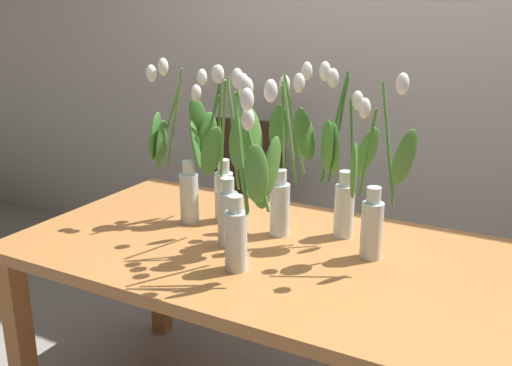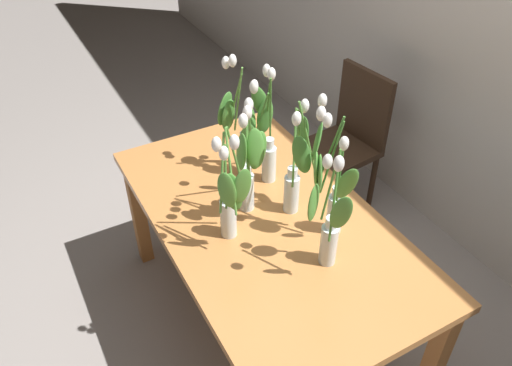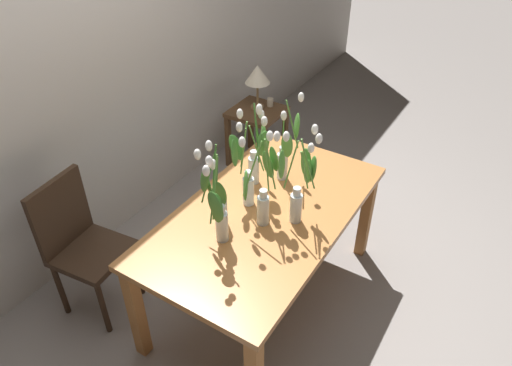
{
  "view_description": "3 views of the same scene",
  "coord_description": "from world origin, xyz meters",
  "px_view_note": "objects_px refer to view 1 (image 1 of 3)",
  "views": [
    {
      "loc": [
        0.8,
        -1.51,
        1.48
      ],
      "look_at": [
        -0.05,
        0.05,
        0.93
      ],
      "focal_mm": 39.64,
      "sensor_mm": 36.0,
      "label": 1
    },
    {
      "loc": [
        1.43,
        -0.84,
        2.23
      ],
      "look_at": [
        -0.03,
        -0.03,
        0.92
      ],
      "focal_mm": 35.59,
      "sensor_mm": 36.0,
      "label": 2
    },
    {
      "loc": [
        -1.84,
        -1.09,
        2.5
      ],
      "look_at": [
        0.02,
        0.07,
        0.9
      ],
      "focal_mm": 33.27,
      "sensor_mm": 36.0,
      "label": 3
    }
  ],
  "objects_px": {
    "tulip_vase_1": "(286,171)",
    "tulip_vase_2": "(245,196)",
    "tulip_vase_4": "(343,178)",
    "dining_table": "(260,271)",
    "tulip_vase_6": "(231,181)",
    "tulip_vase_3": "(374,204)",
    "tulip_vase_5": "(215,164)",
    "tulip_vase_0": "(179,173)",
    "dining_chair": "(242,199)"
  },
  "relations": [
    {
      "from": "tulip_vase_3",
      "to": "tulip_vase_6",
      "type": "relative_size",
      "value": 1.01
    },
    {
      "from": "tulip_vase_2",
      "to": "dining_table",
      "type": "bearing_deg",
      "value": 104.9
    },
    {
      "from": "dining_chair",
      "to": "tulip_vase_6",
      "type": "bearing_deg",
      "value": -61.87
    },
    {
      "from": "tulip_vase_2",
      "to": "tulip_vase_6",
      "type": "height_order",
      "value": "tulip_vase_6"
    },
    {
      "from": "tulip_vase_1",
      "to": "tulip_vase_4",
      "type": "height_order",
      "value": "tulip_vase_4"
    },
    {
      "from": "tulip_vase_1",
      "to": "tulip_vase_0",
      "type": "bearing_deg",
      "value": -168.45
    },
    {
      "from": "tulip_vase_6",
      "to": "dining_chair",
      "type": "height_order",
      "value": "tulip_vase_6"
    },
    {
      "from": "dining_table",
      "to": "tulip_vase_3",
      "type": "distance_m",
      "value": 0.45
    },
    {
      "from": "tulip_vase_5",
      "to": "tulip_vase_3",
      "type": "bearing_deg",
      "value": -7.2
    },
    {
      "from": "tulip_vase_1",
      "to": "tulip_vase_3",
      "type": "distance_m",
      "value": 0.34
    },
    {
      "from": "tulip_vase_5",
      "to": "dining_chair",
      "type": "distance_m",
      "value": 0.97
    },
    {
      "from": "tulip_vase_2",
      "to": "dining_chair",
      "type": "relative_size",
      "value": 0.61
    },
    {
      "from": "dining_table",
      "to": "tulip_vase_0",
      "type": "height_order",
      "value": "tulip_vase_0"
    },
    {
      "from": "tulip_vase_3",
      "to": "tulip_vase_6",
      "type": "height_order",
      "value": "tulip_vase_3"
    },
    {
      "from": "tulip_vase_1",
      "to": "tulip_vase_2",
      "type": "xyz_separation_m",
      "value": [
        0.03,
        -0.33,
        0.01
      ]
    },
    {
      "from": "tulip_vase_5",
      "to": "tulip_vase_6",
      "type": "distance_m",
      "value": 0.25
    },
    {
      "from": "tulip_vase_5",
      "to": "tulip_vase_6",
      "type": "xyz_separation_m",
      "value": [
        0.18,
        -0.18,
        0.01
      ]
    },
    {
      "from": "tulip_vase_1",
      "to": "dining_table",
      "type": "bearing_deg",
      "value": -99.98
    },
    {
      "from": "dining_chair",
      "to": "tulip_vase_3",
      "type": "bearing_deg",
      "value": -42.35
    },
    {
      "from": "tulip_vase_4",
      "to": "tulip_vase_5",
      "type": "bearing_deg",
      "value": -175.35
    },
    {
      "from": "tulip_vase_6",
      "to": "tulip_vase_3",
      "type": "bearing_deg",
      "value": 13.26
    },
    {
      "from": "tulip_vase_1",
      "to": "tulip_vase_5",
      "type": "xyz_separation_m",
      "value": [
        -0.29,
        0.01,
        -0.01
      ]
    },
    {
      "from": "tulip_vase_0",
      "to": "tulip_vase_1",
      "type": "height_order",
      "value": "tulip_vase_0"
    },
    {
      "from": "tulip_vase_6",
      "to": "tulip_vase_4",
      "type": "bearing_deg",
      "value": 36.57
    },
    {
      "from": "tulip_vase_5",
      "to": "tulip_vase_0",
      "type": "bearing_deg",
      "value": -138.53
    },
    {
      "from": "tulip_vase_4",
      "to": "dining_table",
      "type": "bearing_deg",
      "value": -138.87
    },
    {
      "from": "tulip_vase_3",
      "to": "dining_chair",
      "type": "bearing_deg",
      "value": 137.65
    },
    {
      "from": "dining_table",
      "to": "tulip_vase_5",
      "type": "bearing_deg",
      "value": 151.29
    },
    {
      "from": "tulip_vase_4",
      "to": "tulip_vase_6",
      "type": "height_order",
      "value": "tulip_vase_4"
    },
    {
      "from": "tulip_vase_5",
      "to": "tulip_vase_4",
      "type": "bearing_deg",
      "value": 4.65
    },
    {
      "from": "tulip_vase_1",
      "to": "tulip_vase_2",
      "type": "relative_size",
      "value": 1.02
    },
    {
      "from": "tulip_vase_3",
      "to": "tulip_vase_4",
      "type": "height_order",
      "value": "tulip_vase_4"
    },
    {
      "from": "tulip_vase_3",
      "to": "dining_chair",
      "type": "xyz_separation_m",
      "value": [
        -0.96,
        0.88,
        -0.4
      ]
    },
    {
      "from": "tulip_vase_0",
      "to": "tulip_vase_4",
      "type": "relative_size",
      "value": 0.99
    },
    {
      "from": "dining_chair",
      "to": "dining_table",
      "type": "bearing_deg",
      "value": -57.09
    },
    {
      "from": "tulip_vase_1",
      "to": "tulip_vase_2",
      "type": "distance_m",
      "value": 0.33
    },
    {
      "from": "tulip_vase_2",
      "to": "tulip_vase_6",
      "type": "distance_m",
      "value": 0.2
    },
    {
      "from": "tulip_vase_5",
      "to": "dining_table",
      "type": "bearing_deg",
      "value": -28.71
    },
    {
      "from": "tulip_vase_1",
      "to": "tulip_vase_6",
      "type": "bearing_deg",
      "value": -122.48
    },
    {
      "from": "tulip_vase_1",
      "to": "tulip_vase_6",
      "type": "xyz_separation_m",
      "value": [
        -0.11,
        -0.17,
        -0.0
      ]
    },
    {
      "from": "tulip_vase_2",
      "to": "tulip_vase_4",
      "type": "height_order",
      "value": "tulip_vase_4"
    },
    {
      "from": "tulip_vase_1",
      "to": "tulip_vase_3",
      "type": "relative_size",
      "value": 1.0
    },
    {
      "from": "tulip_vase_0",
      "to": "tulip_vase_4",
      "type": "xyz_separation_m",
      "value": [
        0.57,
        0.12,
        0.03
      ]
    },
    {
      "from": "tulip_vase_0",
      "to": "tulip_vase_3",
      "type": "height_order",
      "value": "tulip_vase_0"
    },
    {
      "from": "tulip_vase_4",
      "to": "tulip_vase_5",
      "type": "relative_size",
      "value": 1.06
    },
    {
      "from": "tulip_vase_4",
      "to": "dining_chair",
      "type": "distance_m",
      "value": 1.2
    },
    {
      "from": "tulip_vase_4",
      "to": "dining_chair",
      "type": "bearing_deg",
      "value": 137.12
    },
    {
      "from": "tulip_vase_0",
      "to": "tulip_vase_3",
      "type": "relative_size",
      "value": 1.01
    },
    {
      "from": "tulip_vase_0",
      "to": "tulip_vase_6",
      "type": "distance_m",
      "value": 0.29
    },
    {
      "from": "tulip_vase_3",
      "to": "tulip_vase_5",
      "type": "bearing_deg",
      "value": 172.8
    }
  ]
}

